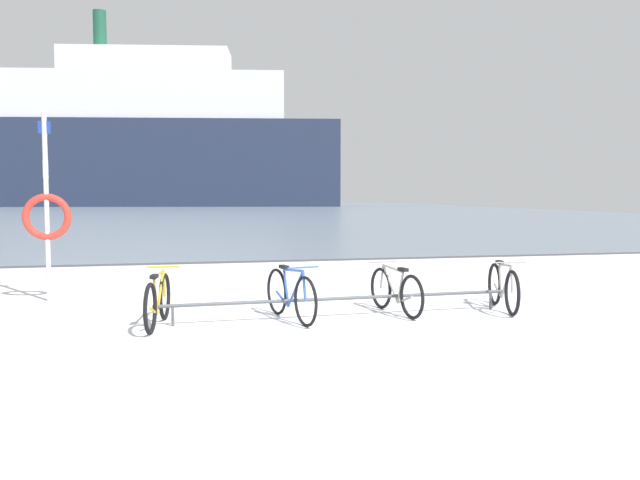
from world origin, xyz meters
TOP-DOWN VIEW (x-y plane):
  - ground at (0.00, 53.90)m, footprint 80.00×132.00m
  - bike_rack at (0.90, 1.97)m, footprint 5.39×0.31m
  - bicycle_0 at (-1.72, 1.88)m, footprint 0.46×1.65m
  - bicycle_1 at (0.12, 1.91)m, footprint 0.56×1.66m
  - bicycle_2 at (1.76, 2.09)m, footprint 0.46×1.59m
  - bicycle_3 at (3.50, 2.01)m, footprint 0.52×1.62m
  - rescue_post at (-3.57, 4.46)m, footprint 0.79×0.12m
  - ferry_ship at (-4.20, 88.99)m, footprint 52.49×18.53m

SIDE VIEW (x-z plane):
  - ground at x=0.00m, z-range -0.08..0.00m
  - bike_rack at x=0.90m, z-range 0.12..0.42m
  - bicycle_2 at x=1.76m, z-range -0.04..0.72m
  - bicycle_0 at x=-1.72m, z-range -0.04..0.75m
  - bicycle_3 at x=3.50m, z-range -0.04..0.76m
  - bicycle_1 at x=0.12m, z-range -0.04..0.78m
  - rescue_post at x=-3.57m, z-range -0.09..3.07m
  - ferry_ship at x=-4.20m, z-range -4.50..22.83m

